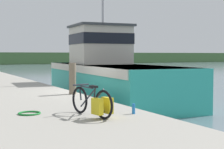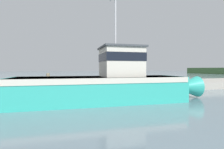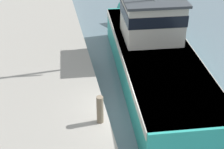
{
  "view_description": "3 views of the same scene",
  "coord_description": "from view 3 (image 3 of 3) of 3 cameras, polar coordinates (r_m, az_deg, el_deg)",
  "views": [
    {
      "loc": [
        -5.74,
        -12.25,
        2.25
      ],
      "look_at": [
        0.05,
        -0.93,
        1.5
      ],
      "focal_mm": 55.0,
      "sensor_mm": 36.0,
      "label": 1
    },
    {
      "loc": [
        13.6,
        -0.03,
        2.29
      ],
      "look_at": [
        0.53,
        4.4,
        1.83
      ],
      "focal_mm": 28.0,
      "sensor_mm": 36.0,
      "label": 2
    },
    {
      "loc": [
        -2.9,
        -10.52,
        9.15
      ],
      "look_at": [
        -0.39,
        1.88,
        1.42
      ],
      "focal_mm": 55.0,
      "sensor_mm": 36.0,
      "label": 3
    }
  ],
  "objects": [
    {
      "name": "ground_plane",
      "position": [
        14.24,
        3.07,
        -8.61
      ],
      "size": [
        320.0,
        320.0,
        0.0
      ],
      "primitive_type": "plane",
      "color": "slate"
    },
    {
      "name": "dock_pier",
      "position": [
        13.74,
        -13.72,
        -9.28
      ],
      "size": [
        6.19,
        80.0,
        0.79
      ],
      "primitive_type": "cube",
      "color": "#A39E93",
      "rests_on": "ground_plane"
    },
    {
      "name": "fishing_boat_main",
      "position": [
        16.97,
        6.94,
        3.7
      ],
      "size": [
        4.29,
        13.72,
        8.84
      ],
      "rotation": [
        0.0,
        0.0,
        -0.07
      ],
      "color": "teal",
      "rests_on": "ground_plane"
    },
    {
      "name": "mooring_post",
      "position": [
        12.86,
        -2.01,
        -5.85
      ],
      "size": [
        0.26,
        0.26,
        1.15
      ],
      "primitive_type": "cylinder",
      "color": "#756651",
      "rests_on": "dock_pier"
    }
  ]
}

